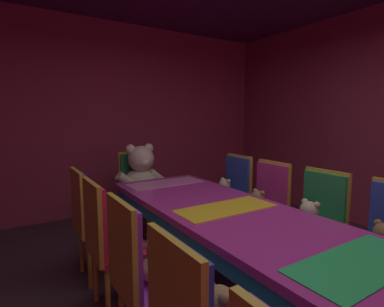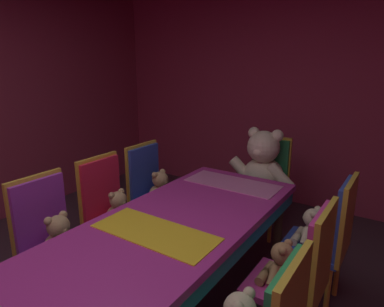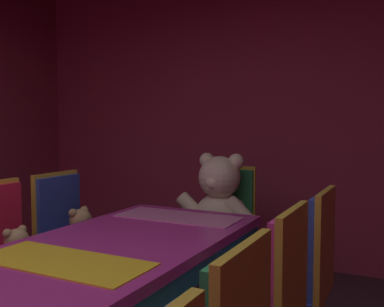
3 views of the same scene
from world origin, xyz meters
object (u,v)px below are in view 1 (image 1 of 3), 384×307
(teddy_left_3, at_px, (159,261))
(teddy_right_5, at_px, (224,192))
(banquet_table, at_px, (277,243))
(teddy_left_4, at_px, (124,232))
(chair_right_4, at_px, (268,200))
(chair_left_4, at_px, (104,233))
(chair_left_3, at_px, (136,266))
(teddy_right_4, at_px, (257,205))
(chair_right_3, at_px, (319,216))
(chair_right_5, at_px, (234,189))
(throne_chair, at_px, (137,182))
(teddy_right_2, at_px, (383,246))
(teddy_left_5, at_px, (104,211))
(teddy_right_3, at_px, (308,221))
(chair_left_5, at_px, (88,213))
(king_teddy_bear, at_px, (142,174))

(teddy_left_3, relative_size, teddy_right_5, 1.09)
(banquet_table, height_order, teddy_left_4, banquet_table)
(teddy_left_4, relative_size, chair_right_4, 0.30)
(chair_left_4, xyz_separation_m, chair_right_4, (1.62, -0.02, 0.00))
(teddy_left_4, bearing_deg, chair_left_3, -102.78)
(chair_left_4, xyz_separation_m, teddy_right_4, (1.48, -0.02, -0.02))
(teddy_right_4, bearing_deg, chair_left_4, -0.81)
(teddy_right_4, bearing_deg, chair_right_3, 104.70)
(teddy_right_4, bearing_deg, chair_right_5, -107.11)
(chair_right_3, bearing_deg, chair_right_5, -91.02)
(throne_chair, bearing_deg, teddy_right_5, 36.91)
(teddy_right_2, bearing_deg, teddy_left_5, -50.76)
(banquet_table, distance_m, teddy_right_5, 1.56)
(teddy_right_3, bearing_deg, chair_left_4, -21.83)
(teddy_left_5, bearing_deg, teddy_right_4, -22.29)
(chair_left_5, bearing_deg, throne_chair, 48.53)
(chair_left_5, distance_m, king_teddy_bear, 1.12)
(teddy_right_3, height_order, chair_right_5, chair_right_5)
(chair_left_3, height_order, teddy_left_4, chair_left_3)
(teddy_right_4, bearing_deg, teddy_left_3, 22.11)
(teddy_right_5, relative_size, king_teddy_bear, 0.43)
(chair_left_4, distance_m, teddy_right_3, 1.60)
(chair_right_3, xyz_separation_m, chair_right_4, (-0.01, 0.57, 0.00))
(chair_left_3, relative_size, teddy_right_4, 3.51)
(chair_left_5, height_order, chair_right_4, same)
(chair_left_4, height_order, chair_right_3, same)
(banquet_table, bearing_deg, king_teddy_bear, 90.00)
(teddy_right_4, relative_size, teddy_right_5, 0.97)
(chair_right_4, xyz_separation_m, teddy_right_5, (-0.11, 0.55, -0.02))
(banquet_table, height_order, teddy_right_2, banquet_table)
(teddy_left_5, relative_size, chair_right_3, 0.32)
(chair_right_3, bearing_deg, teddy_left_5, -37.08)
(teddy_left_3, distance_m, chair_right_5, 1.84)
(chair_left_3, relative_size, chair_right_5, 1.00)
(teddy_right_2, height_order, teddy_right_5, teddy_right_2)
(teddy_left_5, height_order, teddy_right_2, teddy_left_5)
(chair_left_4, xyz_separation_m, teddy_left_4, (0.14, 0.00, -0.02))
(teddy_left_3, xyz_separation_m, chair_left_4, (-0.16, 0.56, 0.01))
(chair_left_5, xyz_separation_m, chair_right_4, (1.62, -0.55, 0.00))
(teddy_left_3, distance_m, teddy_right_4, 1.42)
(teddy_left_3, xyz_separation_m, teddy_left_4, (-0.02, 0.56, -0.01))
(chair_left_5, bearing_deg, teddy_right_3, -37.07)
(chair_right_3, xyz_separation_m, teddy_right_4, (-0.15, 0.57, -0.02))
(teddy_right_3, xyz_separation_m, king_teddy_bear, (-0.67, 1.87, 0.14))
(chair_left_4, bearing_deg, teddy_right_2, -37.18)
(teddy_left_3, distance_m, king_teddy_bear, 1.95)
(king_teddy_bear, bearing_deg, teddy_right_3, 19.54)
(throne_chair, bearing_deg, teddy_left_5, -36.01)
(teddy_left_5, height_order, throne_chair, throne_chair)
(teddy_right_3, bearing_deg, king_teddy_bear, -70.46)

